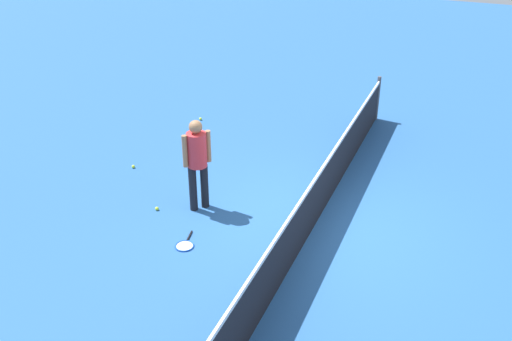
% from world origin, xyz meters
% --- Properties ---
extents(ground_plane, '(40.00, 40.00, 0.00)m').
position_xyz_m(ground_plane, '(0.00, 0.00, 0.00)').
color(ground_plane, '#265693').
extents(court_net, '(10.09, 0.09, 1.07)m').
position_xyz_m(court_net, '(0.00, 0.00, 0.50)').
color(court_net, '#4C4C51').
rests_on(court_net, ground_plane).
extents(player_near_side, '(0.48, 0.48, 1.70)m').
position_xyz_m(player_near_side, '(0.27, -2.07, 1.01)').
color(player_near_side, black).
rests_on(player_near_side, ground_plane).
extents(tennis_racket_near_player, '(0.60, 0.37, 0.03)m').
position_xyz_m(tennis_racket_near_player, '(1.40, -1.76, 0.01)').
color(tennis_racket_near_player, blue).
rests_on(tennis_racket_near_player, ground_plane).
extents(tennis_ball_near_player, '(0.07, 0.07, 0.07)m').
position_xyz_m(tennis_ball_near_player, '(-0.60, -4.03, 0.03)').
color(tennis_ball_near_player, '#C6E033').
rests_on(tennis_ball_near_player, ground_plane).
extents(tennis_ball_by_net, '(0.07, 0.07, 0.07)m').
position_xyz_m(tennis_ball_by_net, '(0.63, -2.75, 0.03)').
color(tennis_ball_by_net, '#C6E033').
rests_on(tennis_ball_by_net, ground_plane).
extents(tennis_ball_midcourt, '(0.07, 0.07, 0.07)m').
position_xyz_m(tennis_ball_midcourt, '(-3.34, -3.90, 0.03)').
color(tennis_ball_midcourt, '#C6E033').
rests_on(tennis_ball_midcourt, ground_plane).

